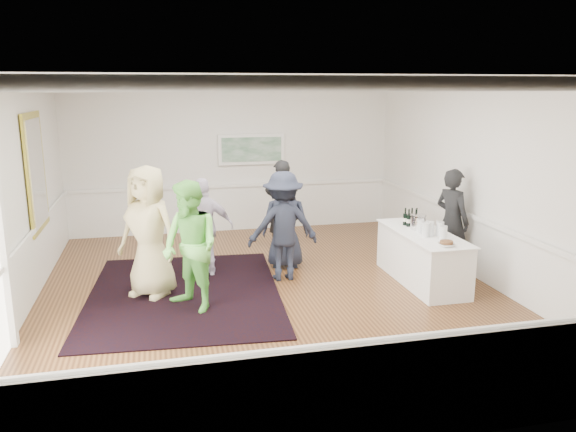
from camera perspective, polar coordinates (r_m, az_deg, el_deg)
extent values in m
plane|color=brown|center=(8.77, -1.83, -7.73)|extent=(8.00, 8.00, 0.00)
cube|color=white|center=(8.20, -2.00, 13.67)|extent=(7.00, 8.00, 0.02)
cube|color=white|center=(8.40, -26.03, 1.36)|extent=(0.02, 8.00, 3.20)
cube|color=white|center=(9.64, 18.98, 3.33)|extent=(0.02, 8.00, 3.20)
cube|color=white|center=(12.24, -5.61, 5.90)|extent=(7.00, 0.02, 3.20)
cube|color=white|center=(4.60, 7.98, -6.24)|extent=(7.00, 0.02, 3.20)
cube|color=gold|center=(9.61, -24.25, 4.07)|extent=(0.04, 1.25, 1.85)
cube|color=white|center=(9.61, -24.11, 4.08)|extent=(0.01, 1.05, 1.65)
cube|color=white|center=(7.45, -26.96, -3.26)|extent=(0.10, 0.14, 2.40)
cube|color=white|center=(12.23, -3.73, 6.78)|extent=(1.44, 0.05, 0.66)
cube|color=#26653B|center=(12.20, -3.70, 6.77)|extent=(1.30, 0.01, 0.52)
cube|color=black|center=(8.84, -10.46, -7.71)|extent=(3.13, 3.96, 0.02)
cube|color=white|center=(9.33, 13.45, -4.14)|extent=(0.73, 2.00, 0.82)
cube|color=white|center=(9.22, 13.59, -1.69)|extent=(0.79, 2.06, 0.02)
imported|color=black|center=(9.87, 16.30, -0.48)|extent=(0.64, 0.76, 1.78)
imported|color=tan|center=(8.60, -13.99, -1.57)|extent=(1.16, 1.09, 1.99)
imported|color=#6FD354|center=(7.94, -9.88, -3.10)|extent=(1.09, 1.14, 1.86)
imported|color=silver|center=(9.40, -8.51, -1.15)|extent=(0.99, 0.45, 1.65)
imported|color=#1D2231|center=(9.11, -0.49, -1.03)|extent=(1.16, 0.67, 1.79)
imported|color=black|center=(10.89, -0.68, 1.19)|extent=(0.70, 0.53, 1.74)
imported|color=#1D2231|center=(9.75, -0.28, -0.53)|extent=(0.90, 0.70, 1.64)
cylinder|color=#73AD3E|center=(8.93, 13.80, -1.32)|extent=(0.12, 0.12, 0.24)
cylinder|color=#CD3C44|center=(9.04, 15.20, -1.22)|extent=(0.12, 0.12, 0.24)
cylinder|color=#8BC345|center=(9.10, 13.32, -1.03)|extent=(0.12, 0.12, 0.24)
cylinder|color=silver|center=(8.79, 15.49, -1.64)|extent=(0.12, 0.12, 0.24)
cylinder|color=beige|center=(9.01, 14.26, -1.22)|extent=(0.12, 0.12, 0.24)
cylinder|color=silver|center=(9.37, 13.06, -0.64)|extent=(0.26, 0.26, 0.25)
imported|color=white|center=(8.51, 15.78, -2.78)|extent=(0.24, 0.24, 0.06)
cylinder|color=brown|center=(8.50, 15.79, -2.61)|extent=(0.19, 0.19, 0.04)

